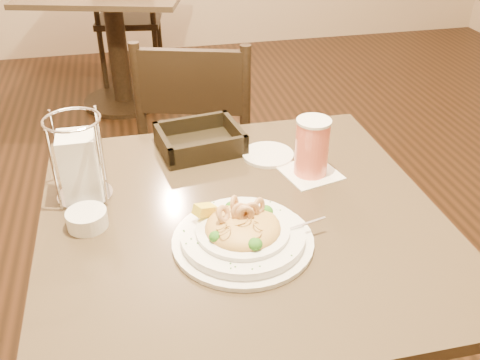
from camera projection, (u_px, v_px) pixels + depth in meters
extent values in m
cylinder|color=black|center=(242.00, 329.00, 1.42)|extent=(0.12, 0.12, 0.69)
cube|color=brown|center=(242.00, 220.00, 1.23)|extent=(0.90, 0.90, 0.03)
cylinder|color=black|center=(124.00, 101.00, 3.57)|extent=(0.52, 0.52, 0.03)
cylinder|color=black|center=(118.00, 48.00, 3.37)|extent=(0.12, 0.12, 0.69)
cube|color=black|center=(202.00, 149.00, 2.10)|extent=(0.52, 0.52, 0.04)
cylinder|color=black|center=(250.00, 177.00, 2.37)|extent=(0.04, 0.04, 0.43)
cylinder|color=black|center=(170.00, 174.00, 2.39)|extent=(0.04, 0.04, 0.43)
cylinder|color=black|center=(245.00, 226.00, 2.06)|extent=(0.04, 0.04, 0.43)
cylinder|color=black|center=(153.00, 222.00, 2.09)|extent=(0.04, 0.04, 0.43)
cylinder|color=black|center=(245.00, 112.00, 1.80)|extent=(0.04, 0.04, 0.46)
cylinder|color=black|center=(140.00, 108.00, 1.83)|extent=(0.04, 0.04, 0.46)
cube|color=black|center=(191.00, 82.00, 1.76)|extent=(0.35, 0.13, 0.22)
cube|color=black|center=(129.00, 19.00, 3.66)|extent=(0.48, 0.48, 0.04)
cylinder|color=black|center=(160.00, 44.00, 3.95)|extent=(0.04, 0.04, 0.43)
cylinder|color=black|center=(111.00, 45.00, 3.93)|extent=(0.04, 0.04, 0.43)
cylinder|color=black|center=(157.00, 61.00, 3.64)|extent=(0.04, 0.04, 0.43)
cylinder|color=black|center=(103.00, 62.00, 3.62)|extent=(0.04, 0.04, 0.43)
cylinder|color=white|center=(243.00, 241.00, 1.13)|extent=(0.30, 0.30, 0.01)
cylinder|color=white|center=(243.00, 235.00, 1.12)|extent=(0.26, 0.26, 0.02)
cylinder|color=white|center=(243.00, 230.00, 1.11)|extent=(0.20, 0.20, 0.01)
ellipsoid|color=#BD9145|center=(243.00, 228.00, 1.11)|extent=(0.16, 0.16, 0.06)
cube|color=yellow|center=(204.00, 210.00, 1.14)|extent=(0.06, 0.05, 0.04)
cube|color=silver|center=(302.00, 225.00, 1.13)|extent=(0.11, 0.03, 0.01)
cube|color=silver|center=(274.00, 227.00, 1.11)|extent=(0.03, 0.02, 0.00)
torus|color=#BD9145|center=(238.00, 221.00, 1.09)|extent=(0.05, 0.05, 0.02)
torus|color=#BD9145|center=(243.00, 224.00, 1.10)|extent=(0.05, 0.05, 0.02)
torus|color=#BD9145|center=(241.00, 225.00, 1.10)|extent=(0.03, 0.03, 0.02)
torus|color=#BD9145|center=(262.00, 231.00, 1.07)|extent=(0.04, 0.03, 0.02)
torus|color=#BD9145|center=(222.00, 226.00, 1.07)|extent=(0.03, 0.03, 0.02)
torus|color=#BD9145|center=(218.00, 226.00, 1.10)|extent=(0.05, 0.05, 0.02)
torus|color=#BD9145|center=(243.00, 223.00, 1.11)|extent=(0.03, 0.03, 0.01)
torus|color=#BD9145|center=(254.00, 234.00, 1.06)|extent=(0.04, 0.04, 0.02)
torus|color=#BD9145|center=(258.00, 226.00, 1.07)|extent=(0.03, 0.04, 0.02)
torus|color=#BD9145|center=(247.00, 229.00, 1.09)|extent=(0.04, 0.04, 0.03)
torus|color=#BD9145|center=(242.00, 222.00, 1.11)|extent=(0.05, 0.05, 0.01)
torus|color=#BD9145|center=(263.00, 224.00, 1.10)|extent=(0.04, 0.04, 0.02)
torus|color=#BD9145|center=(249.00, 218.00, 1.11)|extent=(0.03, 0.03, 0.02)
torus|color=#BD9145|center=(222.00, 207.00, 1.12)|extent=(0.03, 0.03, 0.02)
torus|color=#BD9145|center=(243.00, 222.00, 1.08)|extent=(0.05, 0.04, 0.03)
torus|color=#BD9145|center=(248.00, 227.00, 1.09)|extent=(0.04, 0.04, 0.03)
torus|color=#BD9145|center=(225.00, 231.00, 1.06)|extent=(0.03, 0.03, 0.03)
torus|color=tan|center=(244.00, 213.00, 1.09)|extent=(0.04, 0.02, 0.04)
torus|color=tan|center=(251.00, 210.00, 1.10)|extent=(0.04, 0.02, 0.04)
torus|color=tan|center=(245.00, 214.00, 1.09)|extent=(0.04, 0.02, 0.04)
torus|color=tan|center=(239.00, 212.00, 1.09)|extent=(0.04, 0.03, 0.04)
torus|color=tan|center=(223.00, 214.00, 1.09)|extent=(0.05, 0.04, 0.04)
torus|color=tan|center=(235.00, 204.00, 1.12)|extent=(0.03, 0.04, 0.04)
torus|color=tan|center=(259.00, 206.00, 1.11)|extent=(0.04, 0.04, 0.04)
torus|color=tan|center=(246.00, 213.00, 1.09)|extent=(0.04, 0.03, 0.04)
ellipsoid|color=#1F5714|center=(265.00, 211.00, 1.14)|extent=(0.03, 0.03, 0.02)
ellipsoid|color=#1F5714|center=(232.00, 207.00, 1.16)|extent=(0.03, 0.03, 0.02)
ellipsoid|color=#1F5714|center=(216.00, 237.00, 1.07)|extent=(0.03, 0.03, 0.02)
ellipsoid|color=#1F5714|center=(255.00, 244.00, 1.05)|extent=(0.03, 0.03, 0.02)
cube|color=#266619|center=(198.00, 243.00, 1.08)|extent=(0.00, 0.00, 0.00)
cube|color=#266619|center=(253.00, 205.00, 1.20)|extent=(0.00, 0.00, 0.00)
cube|color=#266619|center=(270.00, 202.00, 1.21)|extent=(0.00, 0.00, 0.00)
cube|color=#266619|center=(191.00, 239.00, 1.09)|extent=(0.00, 0.00, 0.00)
cube|color=#266619|center=(260.00, 266.00, 1.02)|extent=(0.00, 0.00, 0.00)
cube|color=#266619|center=(209.00, 205.00, 1.20)|extent=(0.00, 0.00, 0.00)
cube|color=#266619|center=(184.00, 230.00, 1.12)|extent=(0.00, 0.00, 0.00)
cube|color=#266619|center=(186.00, 243.00, 1.08)|extent=(0.00, 0.00, 0.00)
cube|color=#266619|center=(276.00, 210.00, 1.18)|extent=(0.00, 0.00, 0.00)
cube|color=#266619|center=(231.00, 268.00, 1.02)|extent=(0.00, 0.00, 0.00)
cube|color=#266619|center=(214.00, 202.00, 1.20)|extent=(0.00, 0.00, 0.00)
cube|color=#266619|center=(235.00, 267.00, 1.02)|extent=(0.00, 0.00, 0.00)
cube|color=#266619|center=(280.00, 210.00, 1.18)|extent=(0.00, 0.00, 0.00)
cube|color=#266619|center=(292.00, 255.00, 1.05)|extent=(0.00, 0.00, 0.00)
cube|color=#266619|center=(231.00, 263.00, 1.03)|extent=(0.00, 0.00, 0.00)
cube|color=#266619|center=(252.00, 269.00, 1.02)|extent=(0.00, 0.00, 0.00)
cube|color=#266619|center=(184.00, 231.00, 1.11)|extent=(0.00, 0.00, 0.00)
cube|color=white|center=(310.00, 173.00, 1.37)|extent=(0.16, 0.16, 0.00)
cylinder|color=#F87057|center=(312.00, 147.00, 1.33)|extent=(0.08, 0.08, 0.14)
cylinder|color=white|center=(314.00, 121.00, 1.29)|extent=(0.09, 0.09, 0.01)
cube|color=black|center=(200.00, 146.00, 1.48)|extent=(0.24, 0.21, 0.02)
cube|color=black|center=(235.00, 130.00, 1.49)|extent=(0.04, 0.18, 0.04)
cube|color=black|center=(163.00, 143.00, 1.43)|extent=(0.04, 0.18, 0.04)
cube|color=black|center=(191.00, 124.00, 1.53)|extent=(0.22, 0.05, 0.04)
cube|color=black|center=(209.00, 150.00, 1.40)|extent=(0.22, 0.05, 0.04)
cylinder|color=silver|center=(85.00, 195.00, 1.28)|extent=(0.13, 0.13, 0.01)
torus|color=silver|center=(71.00, 120.00, 1.17)|extent=(0.13, 0.13, 0.01)
cube|color=white|center=(80.00, 165.00, 1.24)|extent=(0.10, 0.10, 0.16)
cylinder|color=silver|center=(54.00, 171.00, 1.17)|extent=(0.01, 0.01, 0.20)
cylinder|color=silver|center=(101.00, 166.00, 1.19)|extent=(0.01, 0.01, 0.20)
cylinder|color=silver|center=(57.00, 149.00, 1.26)|extent=(0.01, 0.01, 0.20)
cylinder|color=silver|center=(101.00, 145.00, 1.28)|extent=(0.01, 0.01, 0.20)
cylinder|color=white|center=(268.00, 155.00, 1.44)|extent=(0.16, 0.16, 0.01)
cylinder|color=white|center=(87.00, 219.00, 1.17)|extent=(0.11, 0.11, 0.04)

